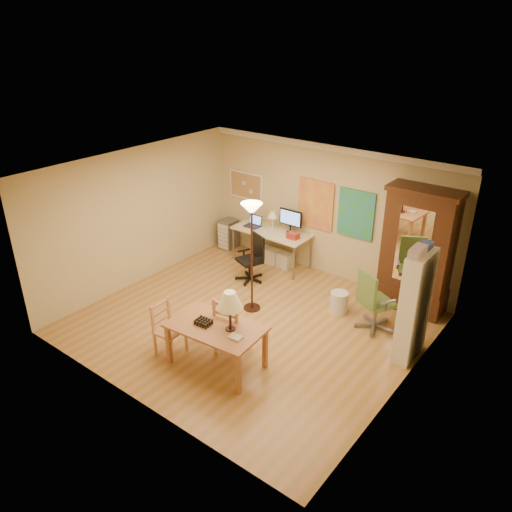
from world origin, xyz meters
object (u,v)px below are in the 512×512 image
Objects in this scene: office_chair_green at (373,314)px; armoire at (416,258)px; bookshelf at (414,307)px; dining_table at (221,319)px; computer_desk at (274,244)px; office_chair_black at (251,268)px.

office_chair_green is 0.48× the size of armoire.
dining_table is at bearing -136.77° from bookshelf.
armoire is at bearing 77.78° from office_chair_green.
office_chair_green is at bearing 155.28° from bookshelf.
dining_table is 3.79m from armoire.
dining_table reaches higher than computer_desk.
bookshelf reaches higher than office_chair_green.
office_chair_black is at bearing -84.82° from computer_desk.
computer_desk is 0.95× the size of bookshelf.
office_chair_green is (1.35, 2.36, -0.55)m from dining_table.
armoire is 1.54m from bookshelf.
armoire is at bearing 111.02° from bookshelf.
dining_table is at bearing -119.71° from office_chair_green.
office_chair_black is 2.74m from office_chair_green.
armoire reaches higher than office_chair_black.
computer_desk is 3.87m from bookshelf.
office_chair_green is at bearing -19.38° from computer_desk.
armoire reaches higher than dining_table.
computer_desk is 0.74× the size of armoire.
office_chair_black is at bearing -162.12° from armoire.
office_chair_black is at bearing 119.34° from dining_table.
dining_table is at bearing -60.66° from office_chair_black.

